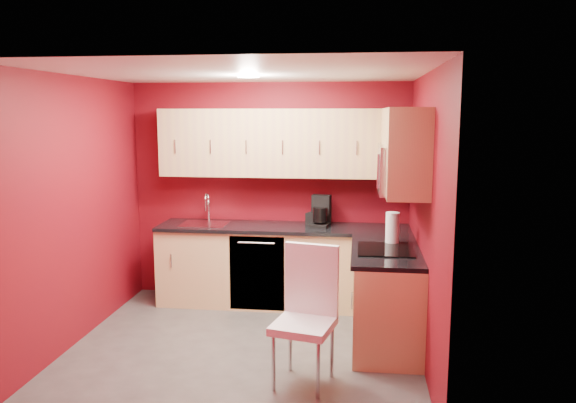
% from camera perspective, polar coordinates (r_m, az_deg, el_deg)
% --- Properties ---
extents(floor, '(3.20, 3.20, 0.00)m').
position_cam_1_polar(floor, '(5.43, -4.38, -14.41)').
color(floor, '#53504D').
rests_on(floor, ground).
extents(ceiling, '(3.20, 3.20, 0.00)m').
position_cam_1_polar(ceiling, '(5.00, -4.73, 12.92)').
color(ceiling, white).
rests_on(ceiling, wall_back).
extents(wall_back, '(3.20, 0.00, 3.20)m').
position_cam_1_polar(wall_back, '(6.53, -1.87, 1.01)').
color(wall_back, maroon).
rests_on(wall_back, floor).
extents(wall_front, '(3.20, 0.00, 3.20)m').
position_cam_1_polar(wall_front, '(3.65, -9.36, -5.49)').
color(wall_front, maroon).
rests_on(wall_front, floor).
extents(wall_left, '(0.00, 3.00, 3.00)m').
position_cam_1_polar(wall_left, '(5.61, -20.75, -0.87)').
color(wall_left, maroon).
rests_on(wall_left, floor).
extents(wall_right, '(0.00, 3.00, 3.00)m').
position_cam_1_polar(wall_right, '(5.00, 13.73, -1.70)').
color(wall_right, maroon).
rests_on(wall_right, floor).
extents(base_cabinets_back, '(2.80, 0.60, 0.87)m').
position_cam_1_polar(base_cabinets_back, '(6.37, -0.47, -6.67)').
color(base_cabinets_back, tan).
rests_on(base_cabinets_back, floor).
extents(base_cabinets_right, '(0.60, 1.30, 0.87)m').
position_cam_1_polar(base_cabinets_right, '(5.42, 9.91, -9.65)').
color(base_cabinets_right, tan).
rests_on(base_cabinets_right, floor).
extents(countertop_back, '(2.80, 0.63, 0.04)m').
position_cam_1_polar(countertop_back, '(6.25, -0.50, -2.69)').
color(countertop_back, black).
rests_on(countertop_back, base_cabinets_back).
extents(countertop_right, '(0.63, 1.27, 0.04)m').
position_cam_1_polar(countertop_right, '(5.28, 9.89, -5.01)').
color(countertop_right, black).
rests_on(countertop_right, base_cabinets_right).
extents(upper_cabinets_back, '(2.80, 0.35, 0.75)m').
position_cam_1_polar(upper_cabinets_back, '(6.27, -0.34, 5.97)').
color(upper_cabinets_back, tan).
rests_on(upper_cabinets_back, wall_back).
extents(upper_cabinets_right, '(0.35, 1.55, 0.75)m').
position_cam_1_polar(upper_cabinets_right, '(5.34, 11.59, 5.94)').
color(upper_cabinets_right, tan).
rests_on(upper_cabinets_right, wall_right).
extents(microwave, '(0.42, 0.76, 0.42)m').
position_cam_1_polar(microwave, '(5.12, 11.36, 3.27)').
color(microwave, silver).
rests_on(microwave, upper_cabinets_right).
extents(cooktop, '(0.50, 0.55, 0.01)m').
position_cam_1_polar(cooktop, '(5.24, 9.86, -4.84)').
color(cooktop, black).
rests_on(cooktop, countertop_right).
extents(sink, '(0.52, 0.42, 0.35)m').
position_cam_1_polar(sink, '(6.44, -8.44, -1.95)').
color(sink, silver).
rests_on(sink, countertop_back).
extents(dishwasher_front, '(0.60, 0.02, 0.82)m').
position_cam_1_polar(dishwasher_front, '(6.13, -3.17, -7.30)').
color(dishwasher_front, black).
rests_on(dishwasher_front, base_cabinets_back).
extents(downlight, '(0.20, 0.20, 0.01)m').
position_cam_1_polar(downlight, '(5.29, -4.04, 12.55)').
color(downlight, white).
rests_on(downlight, ceiling).
extents(coffee_maker, '(0.25, 0.30, 0.34)m').
position_cam_1_polar(coffee_maker, '(6.21, 3.26, -0.98)').
color(coffee_maker, black).
rests_on(coffee_maker, countertop_back).
extents(napkin_holder, '(0.16, 0.16, 0.14)m').
position_cam_1_polar(napkin_holder, '(6.31, 2.53, -1.77)').
color(napkin_holder, black).
rests_on(napkin_holder, countertop_back).
extents(paper_towel, '(0.21, 0.21, 0.30)m').
position_cam_1_polar(paper_towel, '(5.47, 10.56, -2.68)').
color(paper_towel, silver).
rests_on(paper_towel, countertop_right).
extents(dining_chair, '(0.54, 0.56, 1.11)m').
position_cam_1_polar(dining_chair, '(4.52, 1.59, -11.73)').
color(dining_chair, white).
rests_on(dining_chair, floor).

